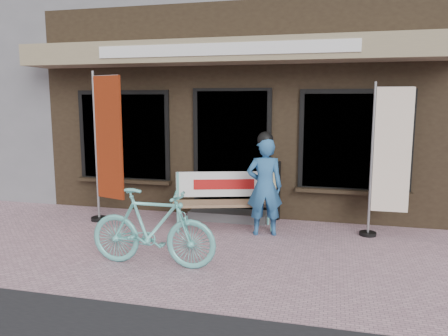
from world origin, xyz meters
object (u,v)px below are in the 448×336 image
(bench, at_px, (224,195))
(menu_stand, at_px, (265,189))
(bicycle, at_px, (152,228))
(nobori_red, at_px, (107,146))
(person, at_px, (265,185))
(nobori_cream, at_px, (388,159))

(bench, xyz_separation_m, menu_stand, (0.55, 0.67, -0.00))
(bicycle, relative_size, nobori_red, 0.64)
(bench, height_order, nobori_red, nobori_red)
(person, distance_m, bicycle, 1.95)
(bench, bearing_deg, nobori_red, 169.65)
(bench, height_order, menu_stand, menu_stand)
(bicycle, distance_m, nobori_red, 2.30)
(menu_stand, bearing_deg, nobori_red, -146.73)
(bench, bearing_deg, menu_stand, 33.73)
(bicycle, bearing_deg, nobori_cream, -56.89)
(menu_stand, bearing_deg, bicycle, -98.45)
(nobori_cream, bearing_deg, bicycle, -147.33)
(nobori_cream, bearing_deg, menu_stand, 161.77)
(person, height_order, nobori_red, nobori_red)
(nobori_red, bearing_deg, menu_stand, 37.32)
(person, xyz_separation_m, nobori_red, (-2.57, 0.01, 0.51))
(nobori_cream, bearing_deg, bench, -178.79)
(nobori_red, bearing_deg, nobori_cream, 21.50)
(bench, relative_size, person, 1.07)
(nobori_cream, xyz_separation_m, menu_stand, (-1.87, 0.58, -0.66))
(nobori_red, relative_size, menu_stand, 2.47)
(bench, distance_m, nobori_red, 2.05)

